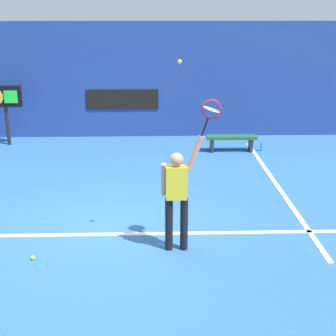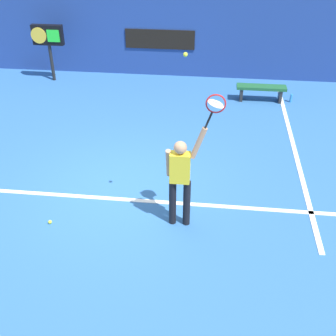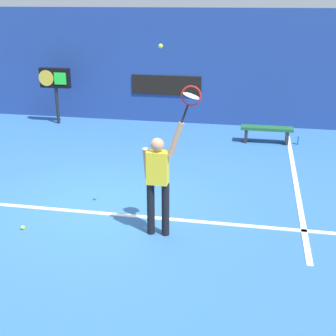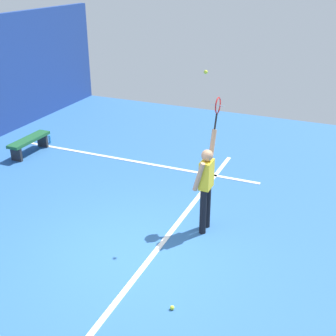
{
  "view_description": "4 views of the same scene",
  "coord_description": "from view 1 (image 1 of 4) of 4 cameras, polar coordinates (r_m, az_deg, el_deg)",
  "views": [
    {
      "loc": [
        0.96,
        -8.1,
        3.86
      ],
      "look_at": [
        1.2,
        -0.18,
        1.18
      ],
      "focal_mm": 50.94,
      "sensor_mm": 36.0,
      "label": 1
    },
    {
      "loc": [
        1.81,
        -6.95,
        5.07
      ],
      "look_at": [
        1.08,
        -0.62,
        0.96
      ],
      "focal_mm": 45.78,
      "sensor_mm": 36.0,
      "label": 2
    },
    {
      "loc": [
        2.82,
        -7.8,
        3.78
      ],
      "look_at": [
        1.4,
        -0.49,
        1.03
      ],
      "focal_mm": 49.79,
      "sensor_mm": 36.0,
      "label": 3
    },
    {
      "loc": [
        -5.91,
        -3.27,
        4.75
      ],
      "look_at": [
        0.92,
        -0.34,
        1.39
      ],
      "focal_mm": 48.05,
      "sensor_mm": 36.0,
      "label": 4
    }
  ],
  "objects": [
    {
      "name": "tennis_player",
      "position": [
        7.71,
        1.06,
        -3.01
      ],
      "size": [
        0.67,
        0.31,
        1.97
      ],
      "color": "black",
      "rests_on": "ground_plane"
    },
    {
      "name": "ground_plane",
      "position": [
        9.02,
        -7.75,
        -6.84
      ],
      "size": [
        18.0,
        18.0,
        0.0
      ],
      "primitive_type": "plane",
      "color": "#2D609E"
    },
    {
      "name": "back_wall",
      "position": [
        14.84,
        -5.52,
        10.39
      ],
      "size": [
        18.0,
        0.2,
        3.48
      ],
      "primitive_type": "cube",
      "color": "navy",
      "rests_on": "ground_plane"
    },
    {
      "name": "court_baseline",
      "position": [
        8.68,
        -8.0,
        -7.88
      ],
      "size": [
        10.0,
        0.1,
        0.01
      ],
      "primitive_type": "cube",
      "color": "white",
      "rests_on": "ground_plane"
    },
    {
      "name": "scoreboard_clock",
      "position": [
        14.6,
        -18.98,
        7.8
      ],
      "size": [
        0.96,
        0.2,
        1.74
      ],
      "color": "black",
      "rests_on": "ground_plane"
    },
    {
      "name": "tennis_racket",
      "position": [
        7.36,
        5.11,
        6.76
      ],
      "size": [
        0.4,
        0.27,
        0.63
      ],
      "color": "black"
    },
    {
      "name": "court_sideline",
      "position": [
        11.16,
        12.89,
        -2.01
      ],
      "size": [
        0.1,
        7.0,
        0.01
      ],
      "primitive_type": "cube",
      "color": "white",
      "rests_on": "ground_plane"
    },
    {
      "name": "sponsor_banner_center",
      "position": [
        14.82,
        -5.48,
        8.18
      ],
      "size": [
        2.2,
        0.03,
        0.6
      ],
      "primitive_type": "cube",
      "color": "black"
    },
    {
      "name": "water_bottle",
      "position": [
        13.72,
        11.14,
        2.51
      ],
      "size": [
        0.07,
        0.07,
        0.24
      ],
      "primitive_type": "cylinder",
      "color": "#338CD8",
      "rests_on": "ground_plane"
    },
    {
      "name": "tennis_ball",
      "position": [
        7.3,
        1.4,
        12.61
      ],
      "size": [
        0.07,
        0.07,
        0.07
      ],
      "primitive_type": "sphere",
      "color": "#CCE033"
    },
    {
      "name": "spare_ball",
      "position": [
        8.1,
        -15.89,
        -10.29
      ],
      "size": [
        0.07,
        0.07,
        0.07
      ],
      "primitive_type": "sphere",
      "color": "#CCE033",
      "rests_on": "ground_plane"
    },
    {
      "name": "court_bench",
      "position": [
        13.5,
        7.6,
        3.39
      ],
      "size": [
        1.4,
        0.36,
        0.45
      ],
      "color": "#1E592D",
      "rests_on": "ground_plane"
    }
  ]
}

